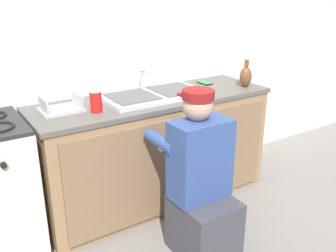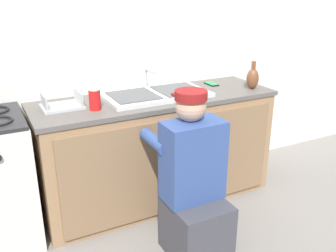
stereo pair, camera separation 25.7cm
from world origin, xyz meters
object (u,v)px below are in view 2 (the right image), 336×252
(cell_phone, at_px, (211,84))
(vase_decorative, at_px, (253,78))
(soda_cup_red, at_px, (95,99))
(sink_double_basin, at_px, (156,94))
(dish_rack_tray, at_px, (62,105))
(plumber_person, at_px, (194,190))

(cell_phone, xyz_separation_m, vase_decorative, (0.22, -0.27, 0.08))
(vase_decorative, distance_m, soda_cup_red, 1.33)
(sink_double_basin, xyz_separation_m, vase_decorative, (0.81, -0.15, 0.07))
(soda_cup_red, bearing_deg, vase_decorative, -2.18)
(sink_double_basin, bearing_deg, dish_rack_tray, 176.76)
(dish_rack_tray, bearing_deg, plumber_person, -51.21)
(dish_rack_tray, bearing_deg, vase_decorative, -7.23)
(cell_phone, height_order, dish_rack_tray, dish_rack_tray)
(plumber_person, bearing_deg, vase_decorative, 32.84)
(cell_phone, bearing_deg, plumber_person, -128.47)
(sink_double_basin, distance_m, cell_phone, 0.60)
(soda_cup_red, xyz_separation_m, dish_rack_tray, (-0.20, 0.14, -0.05))
(cell_phone, height_order, soda_cup_red, soda_cup_red)
(plumber_person, distance_m, cell_phone, 1.17)
(cell_phone, height_order, vase_decorative, vase_decorative)
(sink_double_basin, xyz_separation_m, dish_rack_tray, (-0.71, 0.04, 0.01))
(soda_cup_red, height_order, dish_rack_tray, soda_cup_red)
(plumber_person, height_order, soda_cup_red, plumber_person)
(cell_phone, bearing_deg, sink_double_basin, -168.78)
(vase_decorative, relative_size, dish_rack_tray, 0.82)
(plumber_person, xyz_separation_m, dish_rack_tray, (-0.62, 0.77, 0.45))
(sink_double_basin, relative_size, cell_phone, 5.71)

